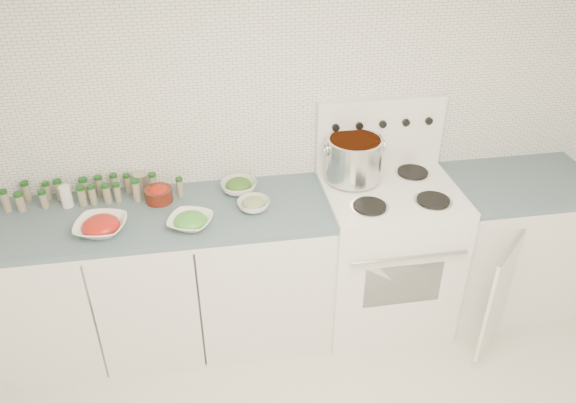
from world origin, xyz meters
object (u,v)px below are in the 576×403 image
(stock_pot, at_px, (354,157))
(bowl_tomato, at_px, (101,226))
(stove, at_px, (385,250))
(bowl_snowpea, at_px, (190,221))

(stock_pot, height_order, bowl_tomato, stock_pot)
(stove, distance_m, bowl_tomato, 1.65)
(stove, bearing_deg, stock_pot, 145.07)
(stock_pot, relative_size, bowl_tomato, 1.14)
(stove, xyz_separation_m, bowl_tomato, (-1.59, -0.12, 0.44))
(bowl_snowpea, bearing_deg, stove, 7.30)
(stock_pot, distance_m, bowl_tomato, 1.42)
(stove, relative_size, bowl_snowpea, 4.71)
(stove, height_order, bowl_snowpea, stove)
(bowl_tomato, xyz_separation_m, bowl_snowpea, (0.45, -0.02, -0.01))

